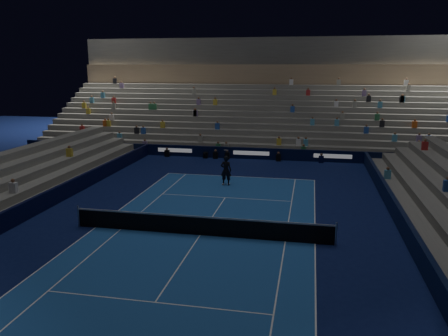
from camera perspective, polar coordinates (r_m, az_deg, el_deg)
ground at (r=21.76m, az=-3.10°, el=-8.65°), size 90.00×90.00×0.00m
court_surface at (r=21.76m, az=-3.10°, el=-8.64°), size 10.97×23.77×0.01m
sponsor_barrier_far at (r=39.15m, az=3.55°, el=1.90°), size 44.00×0.25×1.00m
sponsor_barrier_east at (r=21.49m, az=23.15°, el=-8.59°), size 0.25×37.00×1.00m
sponsor_barrier_west at (r=25.65m, az=-24.71°, el=-5.29°), size 0.25×37.00×1.00m
grandstand_main at (r=47.98m, az=5.11°, el=7.40°), size 44.00×15.20×11.20m
tennis_net at (r=21.58m, az=-3.11°, el=-7.41°), size 12.90×0.10×1.10m
tennis_player at (r=30.38m, az=0.26°, el=-0.30°), size 0.76×0.51×2.07m
broadcast_camera at (r=39.51m, az=-2.41°, el=1.68°), size 0.42×0.84×0.52m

